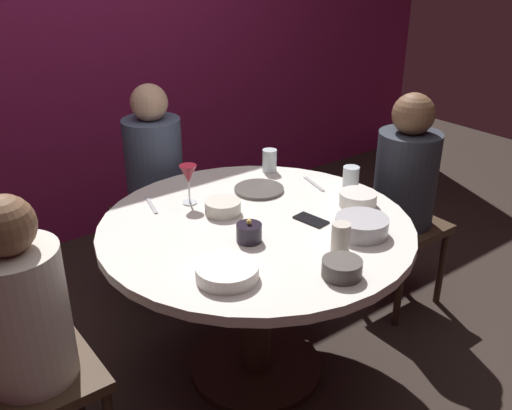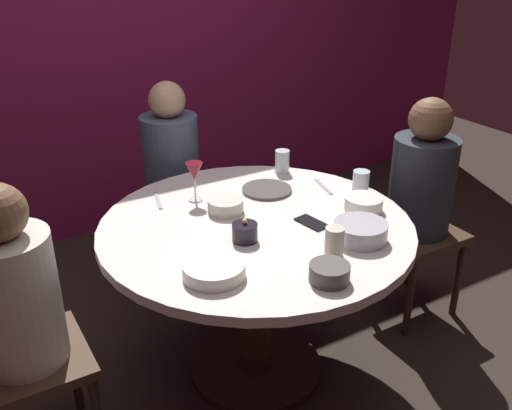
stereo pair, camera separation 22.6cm
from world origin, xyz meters
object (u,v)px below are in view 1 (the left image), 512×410
Objects in this scene: bowl_salad_center at (223,207)px; bowl_rice_portion at (342,268)px; seated_diner_back at (154,169)px; wine_glass at (188,176)px; bowl_sauce_side at (358,199)px; cup_by_left_diner at (341,238)px; seated_diner_left at (24,318)px; dining_table at (256,258)px; candle_holder at (249,233)px; seated_diner_right at (406,179)px; dinner_plate at (259,189)px; cup_near_candle at (270,161)px; cup_by_right_diner at (351,177)px; bowl_small_white at (227,272)px; cell_phone at (311,220)px; bowl_serving_large at (362,226)px.

bowl_rice_portion reaches higher than bowl_salad_center.
wine_glass is (-0.12, -0.55, 0.17)m from seated_diner_back.
cup_by_left_diner is at bearing -145.27° from bowl_sauce_side.
bowl_sauce_side is (1.39, -0.13, 0.09)m from seated_diner_left.
dining_table is 13.00× the size of candle_holder.
seated_diner_right is at bearing 27.61° from bowl_rice_portion.
wine_glass is 0.35m from dinner_plate.
bowl_salad_center is (-0.26, -0.09, 0.02)m from dinner_plate.
candle_holder is (-0.11, -0.98, 0.08)m from seated_diner_back.
seated_diner_back is at bearing 94.95° from cup_by_left_diner.
bowl_sauce_side reaches higher than bowl_salad_center.
dining_table is 11.49× the size of cup_near_candle.
cup_near_candle is at bearing 95.98° from bowl_sauce_side.
seated_diner_right is 5.05× the size of dinner_plate.
bowl_sauce_side is 0.20m from cup_by_right_diner.
bowl_rice_portion reaches higher than bowl_small_white.
bowl_small_white reaches higher than dining_table.
dining_table is 0.25m from bowl_salad_center.
cell_phone is at bearing -55.54° from wine_glass.
dinner_plate is 0.75m from bowl_small_white.
bowl_sauce_side is at bearing 34.73° from cup_by_left_diner.
cup_by_right_diner is at bearing 42.14° from bowl_rice_portion.
dining_table is 1.10× the size of seated_diner_back.
wine_glass is 0.56m from cell_phone.
cup_by_left_diner is at bearing -72.62° from bowl_salad_center.
dining_table is 0.25m from candle_holder.
dining_table is 0.47m from bowl_small_white.
wine_glass is 1.16× the size of bowl_salad_center.
cup_by_right_diner reaches higher than bowl_sauce_side.
seated_diner_right is 10.31× the size of cup_near_candle.
candle_holder is 0.40m from bowl_rice_portion.
wine_glass is 0.85× the size of bowl_serving_large.
dining_table is at bearing 43.10° from candle_holder.
cup_by_left_diner reaches higher than dinner_plate.
dinner_plate is (1.14, 0.25, 0.06)m from seated_diner_left.
seated_diner_back is at bearing 102.64° from bowl_serving_large.
wine_glass is at bearing -170.49° from cup_near_candle.
seated_diner_back is 6.58× the size of wine_glass.
bowl_salad_center reaches higher than cell_phone.
bowl_small_white is 1.94× the size of cup_near_candle.
cup_by_right_diner is at bearing -11.62° from bowl_salad_center.
bowl_sauce_side is at bearing -29.52° from bowl_salad_center.
bowl_serving_large is 1.49× the size of bowl_rice_portion.
seated_diner_left is (-0.93, 0.00, 0.11)m from dining_table.
dining_table is at bearing 0.00° from seated_diner_back.
cup_by_right_diner is (1.50, 0.03, 0.11)m from seated_diner_left.
seated_diner_left is 0.90m from bowl_salad_center.
cup_by_right_diner is (0.58, 0.52, 0.02)m from bowl_rice_portion.
cup_near_candle is (0.39, -0.47, 0.10)m from seated_diner_back.
bowl_serving_large is (0.38, -0.22, -0.00)m from candle_holder.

